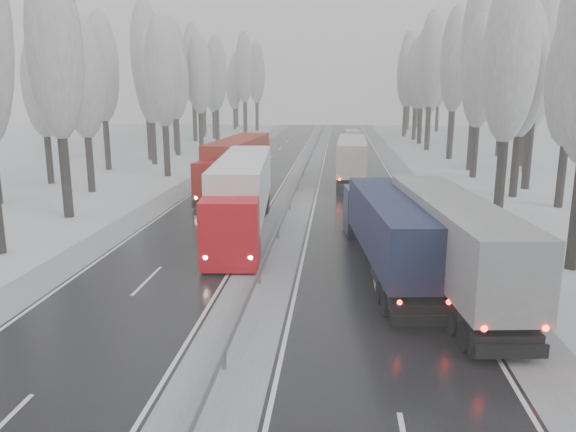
% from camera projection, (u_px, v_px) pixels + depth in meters
% --- Properties ---
extents(carriageway_right, '(7.50, 200.00, 0.03)m').
position_uv_depth(carriageway_right, '(361.00, 206.00, 42.50)').
color(carriageway_right, black).
rests_on(carriageway_right, ground).
extents(carriageway_left, '(7.50, 200.00, 0.03)m').
position_uv_depth(carriageway_left, '(225.00, 204.00, 43.42)').
color(carriageway_left, black).
rests_on(carriageway_left, ground).
extents(median_slush, '(3.00, 200.00, 0.04)m').
position_uv_depth(median_slush, '(292.00, 205.00, 42.96)').
color(median_slush, '#A1A3A9').
rests_on(median_slush, ground).
extents(shoulder_right, '(2.40, 200.00, 0.04)m').
position_uv_depth(shoulder_right, '(427.00, 207.00, 42.07)').
color(shoulder_right, '#A1A3A9').
rests_on(shoulder_right, ground).
extents(shoulder_left, '(2.40, 200.00, 0.04)m').
position_uv_depth(shoulder_left, '(162.00, 203.00, 43.85)').
color(shoulder_left, '#A1A3A9').
rests_on(shoulder_left, ground).
extents(median_guardrail, '(0.12, 200.00, 0.76)m').
position_uv_depth(median_guardrail, '(292.00, 197.00, 42.82)').
color(median_guardrail, slate).
rests_on(median_guardrail, ground).
extents(tree_18, '(3.60, 3.60, 16.58)m').
position_uv_depth(tree_18, '(511.00, 57.00, 36.46)').
color(tree_18, black).
rests_on(tree_18, ground).
extents(tree_19, '(3.60, 3.60, 14.57)m').
position_uv_depth(tree_19, '(572.00, 79.00, 40.15)').
color(tree_19, black).
rests_on(tree_19, ground).
extents(tree_20, '(3.60, 3.60, 15.71)m').
position_uv_depth(tree_20, '(524.00, 70.00, 44.19)').
color(tree_20, black).
rests_on(tree_20, ground).
extents(tree_21, '(3.60, 3.60, 18.62)m').
position_uv_depth(tree_21, '(538.00, 49.00, 47.47)').
color(tree_21, black).
rests_on(tree_21, ground).
extents(tree_22, '(3.60, 3.60, 15.86)m').
position_uv_depth(tree_22, '(480.00, 73.00, 54.38)').
color(tree_22, black).
rests_on(tree_22, ground).
extents(tree_23, '(3.60, 3.60, 13.55)m').
position_uv_depth(tree_23, '(532.00, 88.00, 58.04)').
color(tree_23, black).
rests_on(tree_23, ground).
extents(tree_24, '(3.60, 3.60, 20.49)m').
position_uv_depth(tree_24, '(478.00, 45.00, 58.92)').
color(tree_24, black).
rests_on(tree_24, ground).
extents(tree_25, '(3.60, 3.60, 19.44)m').
position_uv_depth(tree_25, '(533.00, 54.00, 62.35)').
color(tree_25, black).
rests_on(tree_25, ground).
extents(tree_26, '(3.60, 3.60, 18.78)m').
position_uv_depth(tree_26, '(455.00, 61.00, 69.15)').
color(tree_26, black).
rests_on(tree_26, ground).
extents(tree_27, '(3.60, 3.60, 17.62)m').
position_uv_depth(tree_27, '(505.00, 68.00, 72.57)').
color(tree_27, black).
rests_on(tree_27, ground).
extents(tree_28, '(3.60, 3.60, 19.62)m').
position_uv_depth(tree_28, '(431.00, 61.00, 79.52)').
color(tree_28, black).
rests_on(tree_28, ground).
extents(tree_29, '(3.60, 3.60, 18.11)m').
position_uv_depth(tree_29, '(477.00, 69.00, 82.97)').
color(tree_29, black).
rests_on(tree_29, ground).
extents(tree_30, '(3.60, 3.60, 17.86)m').
position_uv_depth(tree_30, '(423.00, 71.00, 89.21)').
color(tree_30, black).
rests_on(tree_30, ground).
extents(tree_31, '(3.60, 3.60, 18.58)m').
position_uv_depth(tree_31, '(456.00, 69.00, 92.48)').
color(tree_31, black).
rests_on(tree_31, ground).
extents(tree_32, '(3.60, 3.60, 17.33)m').
position_uv_depth(tree_32, '(417.00, 75.00, 96.58)').
color(tree_32, black).
rests_on(tree_32, ground).
extents(tree_33, '(3.60, 3.60, 14.33)m').
position_uv_depth(tree_33, '(431.00, 86.00, 100.61)').
color(tree_33, black).
rests_on(tree_33, ground).
extents(tree_34, '(3.60, 3.60, 17.63)m').
position_uv_depth(tree_34, '(407.00, 74.00, 103.52)').
color(tree_34, black).
rests_on(tree_34, ground).
extents(tree_35, '(3.60, 3.60, 18.25)m').
position_uv_depth(tree_35, '(453.00, 73.00, 106.51)').
color(tree_35, black).
rests_on(tree_35, ground).
extents(tree_36, '(3.60, 3.60, 20.23)m').
position_uv_depth(tree_36, '(408.00, 67.00, 112.60)').
color(tree_36, black).
rests_on(tree_36, ground).
extents(tree_37, '(3.60, 3.60, 16.37)m').
position_uv_depth(tree_37, '(439.00, 80.00, 116.42)').
color(tree_37, black).
rests_on(tree_37, ground).
extents(tree_38, '(3.60, 3.60, 17.97)m').
position_uv_depth(tree_38, '(410.00, 76.00, 123.04)').
color(tree_38, black).
rests_on(tree_38, ground).
extents(tree_39, '(3.60, 3.60, 16.19)m').
position_uv_depth(tree_39, '(420.00, 81.00, 126.93)').
color(tree_39, black).
rests_on(tree_39, ground).
extents(tree_58, '(3.60, 3.60, 17.21)m').
position_uv_depth(tree_58, '(55.00, 51.00, 36.55)').
color(tree_58, black).
rests_on(tree_58, ground).
extents(tree_60, '(3.60, 3.60, 14.84)m').
position_uv_depth(tree_60, '(83.00, 78.00, 46.48)').
color(tree_60, black).
rests_on(tree_60, ground).
extents(tree_61, '(3.60, 3.60, 13.95)m').
position_uv_depth(tree_61, '(42.00, 85.00, 50.99)').
color(tree_61, black).
rests_on(tree_61, ground).
extents(tree_62, '(3.60, 3.60, 16.04)m').
position_uv_depth(tree_62, '(163.00, 72.00, 55.23)').
color(tree_62, black).
rests_on(tree_62, ground).
extents(tree_63, '(3.60, 3.60, 16.88)m').
position_uv_depth(tree_63, '(102.00, 68.00, 59.69)').
color(tree_63, black).
rests_on(tree_63, ground).
extents(tree_64, '(3.60, 3.60, 15.42)m').
position_uv_depth(tree_64, '(150.00, 78.00, 64.43)').
color(tree_64, black).
rests_on(tree_64, ground).
extents(tree_65, '(3.60, 3.60, 19.48)m').
position_uv_depth(tree_65, '(146.00, 57.00, 67.90)').
color(tree_65, black).
rests_on(tree_65, ground).
extents(tree_66, '(3.60, 3.60, 15.23)m').
position_uv_depth(tree_66, '(175.00, 80.00, 73.81)').
color(tree_66, black).
rests_on(tree_66, ground).
extents(tree_67, '(3.60, 3.60, 17.09)m').
position_uv_depth(tree_67, '(173.00, 72.00, 77.55)').
color(tree_67, black).
rests_on(tree_67, ground).
extents(tree_68, '(3.60, 3.60, 16.65)m').
position_uv_depth(tree_68, '(199.00, 75.00, 80.04)').
color(tree_68, black).
rests_on(tree_68, ground).
extents(tree_69, '(3.60, 3.60, 19.35)m').
position_uv_depth(tree_69, '(174.00, 63.00, 83.97)').
color(tree_69, black).
rests_on(tree_69, ground).
extents(tree_70, '(3.60, 3.60, 17.09)m').
position_uv_depth(tree_70, '(216.00, 74.00, 89.75)').
color(tree_70, black).
rests_on(tree_70, ground).
extents(tree_71, '(3.60, 3.60, 19.61)m').
position_uv_depth(tree_71, '(193.00, 65.00, 93.70)').
color(tree_71, black).
rests_on(tree_71, ground).
extents(tree_72, '(3.60, 3.60, 15.11)m').
position_uv_depth(tree_72, '(213.00, 83.00, 99.33)').
color(tree_72, black).
rests_on(tree_72, ground).
extents(tree_73, '(3.60, 3.60, 17.22)m').
position_uv_depth(tree_73, '(202.00, 76.00, 103.17)').
color(tree_73, black).
rests_on(tree_73, ground).
extents(tree_74, '(3.60, 3.60, 19.68)m').
position_uv_depth(tree_74, '(244.00, 68.00, 108.84)').
color(tree_74, black).
rests_on(tree_74, ground).
extents(tree_75, '(3.60, 3.60, 18.60)m').
position_uv_depth(tree_75, '(203.00, 73.00, 113.67)').
color(tree_75, black).
rests_on(tree_75, ground).
extents(tree_76, '(3.60, 3.60, 18.55)m').
position_uv_depth(tree_76, '(256.00, 73.00, 118.03)').
color(tree_76, black).
rests_on(tree_76, ground).
extents(tree_77, '(3.60, 3.60, 14.32)m').
position_uv_depth(tree_77, '(234.00, 87.00, 123.00)').
color(tree_77, black).
rests_on(tree_77, ground).
extents(tree_78, '(3.60, 3.60, 19.55)m').
position_uv_depth(tree_78, '(245.00, 71.00, 124.60)').
color(tree_78, black).
rests_on(tree_78, ground).
extents(tree_79, '(3.60, 3.60, 17.07)m').
position_uv_depth(tree_79, '(236.00, 79.00, 129.08)').
color(tree_79, black).
rests_on(tree_79, ground).
extents(truck_grey_tarp, '(4.28, 16.41, 4.17)m').
position_uv_depth(truck_grey_tarp, '(445.00, 233.00, 24.77)').
color(truck_grey_tarp, '#505156').
rests_on(truck_grey_tarp, ground).
extents(truck_blue_box, '(3.83, 14.89, 3.79)m').
position_uv_depth(truck_blue_box, '(385.00, 225.00, 27.29)').
color(truck_blue_box, '#1E274C').
rests_on(truck_blue_box, ground).
extents(truck_cream_box, '(2.94, 16.19, 4.14)m').
position_uv_depth(truck_cream_box, '(352.00, 156.00, 53.62)').
color(truck_cream_box, '#A6A493').
rests_on(truck_cream_box, ground).
extents(box_truck_distant, '(2.68, 7.14, 2.61)m').
position_uv_depth(box_truck_distant, '(352.00, 138.00, 86.75)').
color(box_truck_distant, '#B9BCC1').
rests_on(box_truck_distant, ground).
extents(truck_red_white, '(4.28, 17.99, 4.58)m').
position_uv_depth(truck_red_white, '(242.00, 191.00, 33.88)').
color(truck_red_white, red).
rests_on(truck_red_white, ground).
extents(truck_red_red, '(3.83, 17.55, 4.47)m').
position_uv_depth(truck_red_red, '(236.00, 161.00, 48.20)').
color(truck_red_red, '#9A0E08').
rests_on(truck_red_red, ground).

